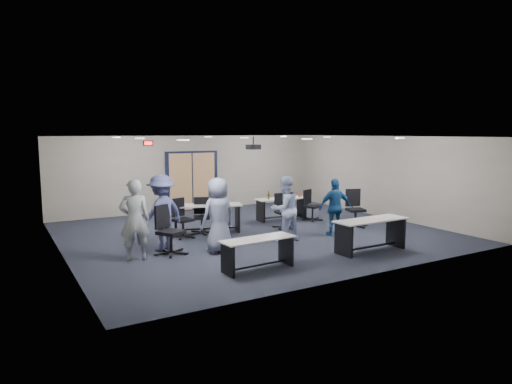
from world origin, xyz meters
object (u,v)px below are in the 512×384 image
table_back_right (282,205)px  person_gray (135,220)px  person_navy (335,207)px  chair_loose_left (171,230)px  chair_back_c (284,211)px  chair_loose_right (356,208)px  table_back_left (207,213)px  table_front_right (371,229)px  chair_back_d (313,205)px  person_back (162,213)px  person_plaid (218,215)px  chair_back_b (202,216)px  chair_back_a (183,218)px  person_lightblue (285,209)px  table_front_left (258,248)px

table_back_right → person_gray: (-5.41, -2.33, 0.42)m
person_navy → chair_loose_left: bearing=11.9°
chair_back_c → chair_loose_right: 2.16m
person_gray → person_navy: (5.40, -0.34, -0.12)m
table_back_left → chair_loose_right: (4.19, -1.51, 0.01)m
table_front_right → chair_back_d: bearing=72.8°
table_back_right → person_back: person_back is taller
person_plaid → table_back_right: bearing=-151.1°
chair_back_c → person_plaid: bearing=-148.3°
chair_back_b → chair_back_c: chair_back_c is taller
chair_back_a → chair_back_d: size_ratio=1.07×
chair_back_a → person_back: bearing=-149.9°
chair_back_a → chair_loose_left: chair_loose_left is taller
table_back_left → chair_loose_left: bearing=-115.5°
chair_back_d → chair_loose_right: (0.51, -1.45, 0.07)m
person_lightblue → chair_loose_left: bearing=-9.4°
chair_back_d → person_navy: 2.24m
chair_back_c → chair_loose_left: chair_loose_left is taller
chair_loose_right → chair_back_b: bearing=-178.7°
chair_back_d → person_navy: bearing=-130.3°
chair_loose_left → person_gray: person_gray is taller
person_lightblue → chair_back_c: bearing=-128.7°
table_front_right → person_navy: 1.76m
table_front_left → chair_loose_right: (4.71, 2.25, 0.11)m
table_back_left → person_plaid: size_ratio=1.17×
chair_loose_right → person_back: person_back is taller
chair_loose_left → person_lightblue: bearing=-35.6°
table_front_right → chair_back_b: (-2.74, 3.77, -0.03)m
table_front_right → table_back_right: 4.39m
table_front_right → person_navy: person_navy is taller
chair_back_d → person_gray: person_gray is taller
table_back_left → person_lightblue: (1.32, -1.98, 0.31)m
chair_back_c → person_lightblue: person_lightblue is taller
table_back_right → table_front_right: bearing=-91.3°
table_front_left → person_plaid: bearing=90.4°
person_gray → person_lightblue: person_gray is taller
table_front_left → table_front_right: 3.08m
chair_back_a → person_navy: 4.14m
chair_back_a → chair_loose_left: bearing=-138.1°
table_back_right → chair_back_a: bearing=-164.5°
table_back_left → table_back_right: 2.94m
chair_back_d → person_plaid: bearing=-173.8°
chair_loose_left → person_back: 0.58m
chair_back_a → chair_loose_right: (5.01, -1.24, 0.03)m
table_front_right → table_back_left: table_back_left is taller
table_back_left → chair_loose_left: 2.44m
chair_back_b → person_lightblue: bearing=-30.0°
table_front_right → chair_back_a: (-3.37, 3.56, 0.00)m
table_back_left → person_gray: person_gray is taller
table_back_right → chair_back_a: size_ratio=1.67×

